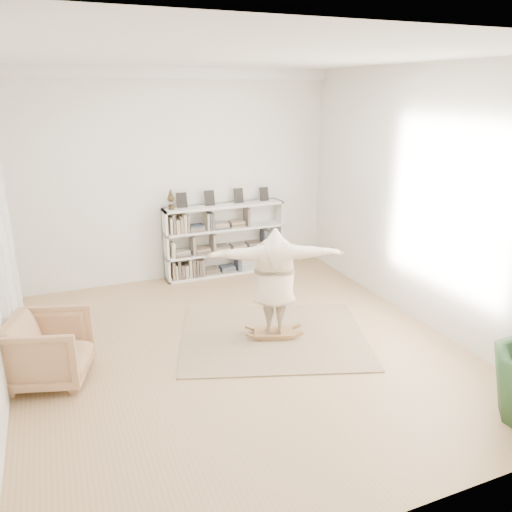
{
  "coord_description": "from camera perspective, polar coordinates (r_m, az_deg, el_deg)",
  "views": [
    {
      "loc": [
        -2.03,
        -5.47,
        3.24
      ],
      "look_at": [
        0.38,
        0.4,
        1.13
      ],
      "focal_mm": 35.0,
      "sensor_mm": 36.0,
      "label": 1
    }
  ],
  "objects": [
    {
      "name": "bookshelf",
      "position": [
        9.12,
        -3.66,
        1.8
      ],
      "size": [
        2.2,
        0.35,
        1.64
      ],
      "color": "silver",
      "rests_on": "floor"
    },
    {
      "name": "person",
      "position": [
        6.62,
        2.12,
        -2.58
      ],
      "size": [
        1.87,
        1.04,
        1.47
      ],
      "primitive_type": "imported",
      "rotation": [
        0.0,
        0.0,
        2.82
      ],
      "color": "beige",
      "rests_on": "rocker_board"
    },
    {
      "name": "floor",
      "position": [
        6.68,
        -1.75,
        -10.62
      ],
      "size": [
        6.0,
        6.0,
        0.0
      ],
      "primitive_type": "plane",
      "color": "#A78056",
      "rests_on": "ground"
    },
    {
      "name": "room_shell",
      "position": [
        8.66,
        -9.31,
        19.99
      ],
      "size": [
        6.0,
        6.0,
        6.0
      ],
      "color": "silver",
      "rests_on": "floor"
    },
    {
      "name": "armchair",
      "position": [
        6.32,
        -22.58,
        -9.82
      ],
      "size": [
        1.08,
        1.07,
        0.8
      ],
      "primitive_type": "imported",
      "rotation": [
        0.0,
        0.0,
        1.28
      ],
      "color": "tan",
      "rests_on": "floor"
    },
    {
      "name": "doors",
      "position": [
        7.05,
        -26.94,
        1.25
      ],
      "size": [
        0.09,
        1.78,
        2.92
      ],
      "color": "white",
      "rests_on": "floor"
    },
    {
      "name": "rug",
      "position": [
        6.98,
        2.03,
        -9.17
      ],
      "size": [
        3.01,
        2.7,
        0.02
      ],
      "primitive_type": "cube",
      "rotation": [
        0.0,
        0.0,
        -0.33
      ],
      "color": "tan",
      "rests_on": "floor"
    },
    {
      "name": "rocker_board",
      "position": [
        6.95,
        2.04,
        -8.73
      ],
      "size": [
        0.61,
        0.48,
        0.11
      ],
      "rotation": [
        0.0,
        0.0,
        -0.33
      ],
      "color": "#8E5E39",
      "rests_on": "rug"
    }
  ]
}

